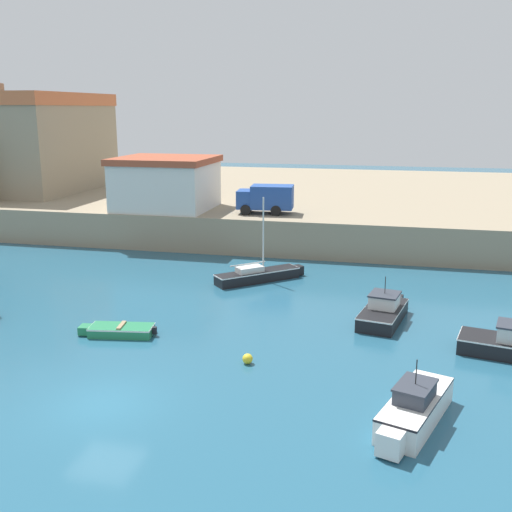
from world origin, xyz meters
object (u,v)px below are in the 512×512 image
(sailboat_black_4, at_px, (258,275))
(mooring_buoy, at_px, (248,359))
(harbor_shed_near_wharf, at_px, (166,183))
(motorboat_black_2, at_px, (384,311))
(truck_on_quay, at_px, (266,198))
(dinghy_green_1, at_px, (119,330))
(motorboat_white_3, at_px, (414,408))
(church, at_px, (29,135))

(sailboat_black_4, height_order, mooring_buoy, sailboat_black_4)
(sailboat_black_4, bearing_deg, harbor_shed_near_wharf, 135.58)
(motorboat_black_2, distance_m, truck_on_quay, 18.11)
(truck_on_quay, bearing_deg, sailboat_black_4, -80.50)
(dinghy_green_1, distance_m, truck_on_quay, 20.60)
(motorboat_white_3, xyz_separation_m, mooring_buoy, (-6.89, 3.61, -0.37))
(mooring_buoy, bearing_deg, sailboat_black_4, 100.89)
(motorboat_white_3, bearing_deg, church, 137.39)
(sailboat_black_4, xyz_separation_m, mooring_buoy, (2.41, -12.56, -0.21))
(motorboat_black_2, distance_m, mooring_buoy, 8.88)
(motorboat_black_2, xyz_separation_m, harbor_shed_near_wharf, (-17.95, 15.41, 4.36))
(sailboat_black_4, bearing_deg, motorboat_white_3, -60.06)
(church, bearing_deg, mooring_buoy, -45.35)
(truck_on_quay, bearing_deg, motorboat_black_2, -57.47)
(mooring_buoy, height_order, truck_on_quay, truck_on_quay)
(sailboat_black_4, bearing_deg, motorboat_black_2, -35.25)
(church, xyz_separation_m, harbor_shed_near_wharf, (17.30, -7.72, -3.37))
(motorboat_black_2, height_order, motorboat_white_3, motorboat_white_3)
(mooring_buoy, bearing_deg, dinghy_green_1, 165.03)
(motorboat_black_2, xyz_separation_m, motorboat_white_3, (1.31, -10.51, 0.07))
(church, bearing_deg, truck_on_quay, -17.57)
(church, height_order, harbor_shed_near_wharf, church)
(church, bearing_deg, motorboat_black_2, -33.27)
(motorboat_white_3, bearing_deg, motorboat_black_2, 97.10)
(motorboat_black_2, height_order, sailboat_black_4, sailboat_black_4)
(motorboat_black_2, relative_size, church, 0.34)
(dinghy_green_1, relative_size, mooring_buoy, 8.45)
(harbor_shed_near_wharf, bearing_deg, church, 155.95)
(church, relative_size, harbor_shed_near_wharf, 2.05)
(church, distance_m, harbor_shed_near_wharf, 19.24)
(church, bearing_deg, harbor_shed_near_wharf, -24.05)
(motorboat_white_3, distance_m, harbor_shed_near_wharf, 32.58)
(sailboat_black_4, relative_size, truck_on_quay, 1.21)
(dinghy_green_1, height_order, motorboat_white_3, motorboat_white_3)
(motorboat_black_2, xyz_separation_m, mooring_buoy, (-5.58, -6.90, -0.30))
(sailboat_black_4, bearing_deg, mooring_buoy, -79.11)
(harbor_shed_near_wharf, bearing_deg, sailboat_black_4, -44.42)
(dinghy_green_1, distance_m, motorboat_white_3, 14.84)
(dinghy_green_1, height_order, mooring_buoy, dinghy_green_1)
(sailboat_black_4, relative_size, mooring_buoy, 11.86)
(dinghy_green_1, xyz_separation_m, harbor_shed_near_wharf, (-5.46, 20.46, 4.63))
(church, distance_m, truck_on_quay, 27.28)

